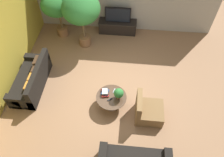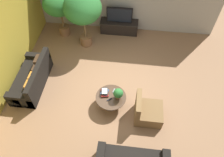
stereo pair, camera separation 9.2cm
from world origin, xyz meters
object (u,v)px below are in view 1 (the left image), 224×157
object	(u,v)px
media_console	(118,26)
potted_palm_tall	(57,6)
couch_by_wall	(32,80)
armchair_wicker	(147,111)
potted_palm_corner	(81,10)
television	(118,15)
potted_plant_tabletop	(119,93)
coffee_table	(111,99)

from	to	relation	value
media_console	potted_palm_tall	size ratio (longest dim) A/B	0.85
couch_by_wall	armchair_wicker	size ratio (longest dim) A/B	2.19
armchair_wicker	potted_palm_corner	bearing A→B (deg)	38.79
media_console	television	distance (m)	0.55
media_console	television	xyz separation A→B (m)	(0.00, -0.00, 0.55)
armchair_wicker	potted_palm_corner	world-z (taller)	potted_palm_corner
television	armchair_wicker	world-z (taller)	television
television	armchair_wicker	distance (m)	4.03
potted_palm_tall	potted_plant_tabletop	bearing A→B (deg)	-51.68
coffee_table	potted_palm_corner	distance (m)	3.20
media_console	coffee_table	bearing A→B (deg)	-88.45
media_console	potted_plant_tabletop	distance (m)	3.55
couch_by_wall	armchair_wicker	world-z (taller)	armchair_wicker
television	potted_palm_corner	size ratio (longest dim) A/B	0.47
potted_plant_tabletop	potted_palm_corner	bearing A→B (deg)	119.43
coffee_table	potted_plant_tabletop	xyz separation A→B (m)	(0.21, -0.00, 0.34)
television	coffee_table	distance (m)	3.56
media_console	television	size ratio (longest dim) A/B	1.51
media_console	coffee_table	size ratio (longest dim) A/B	1.65
couch_by_wall	potted_palm_corner	distance (m)	2.84
television	potted_plant_tabletop	world-z (taller)	television
potted_palm_tall	potted_palm_corner	world-z (taller)	potted_palm_corner
television	potted_plant_tabletop	bearing A→B (deg)	-84.99
coffee_table	armchair_wicker	size ratio (longest dim) A/B	1.06
potted_palm_tall	potted_plant_tabletop	world-z (taller)	potted_palm_tall
television	potted_plant_tabletop	size ratio (longest dim) A/B	2.69
potted_palm_corner	potted_plant_tabletop	size ratio (longest dim) A/B	5.72
armchair_wicker	potted_palm_corner	size ratio (longest dim) A/B	0.41
potted_palm_corner	potted_palm_tall	bearing A→B (deg)	153.71
media_console	potted_palm_tall	bearing A→B (deg)	-169.99
media_console	potted_plant_tabletop	size ratio (longest dim) A/B	4.07
potted_plant_tabletop	coffee_table	bearing A→B (deg)	179.89
potted_plant_tabletop	armchair_wicker	bearing A→B (deg)	-18.54
media_console	couch_by_wall	world-z (taller)	couch_by_wall
couch_by_wall	potted_palm_corner	world-z (taller)	potted_palm_corner
television	potted_palm_tall	world-z (taller)	potted_palm_tall
couch_by_wall	potted_palm_corner	xyz separation A→B (m)	(1.36, 2.16, 1.25)
television	couch_by_wall	size ratio (longest dim) A/B	0.53
media_console	coffee_table	xyz separation A→B (m)	(0.10, -3.52, 0.02)
coffee_table	potted_palm_tall	size ratio (longest dim) A/B	0.51
media_console	potted_palm_tall	xyz separation A→B (m)	(-2.17, -0.38, 1.05)
armchair_wicker	potted_palm_tall	xyz separation A→B (m)	(-3.35, 3.43, 1.04)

